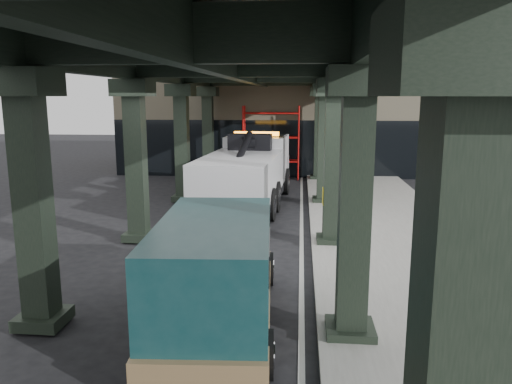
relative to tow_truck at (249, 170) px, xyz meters
The scene contains 8 objects.
ground 7.75m from the tow_truck, 86.07° to the right, with size 90.00×90.00×0.00m, color black.
sidewalk 7.64m from the tow_truck, 48.02° to the right, with size 5.00×40.00×0.15m, color gray.
lane_stripe 6.19m from the tow_truck, 68.30° to the right, with size 0.12×38.00×0.01m, color silver.
viaduct 6.84m from the tow_truck, 88.77° to the right, with size 7.40×32.00×6.40m.
building 12.92m from the tow_truck, 78.53° to the left, with size 22.00×10.00×8.00m, color #C6B793.
scaffolding 7.11m from the tow_truck, 85.79° to the left, with size 3.08×0.88×4.00m.
tow_truck is the anchor object (origin of this frame).
towed_van 11.31m from the tow_truck, 87.15° to the right, with size 2.50×5.65×2.25m.
Camera 1 is at (1.62, -12.80, 4.50)m, focal length 35.00 mm.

